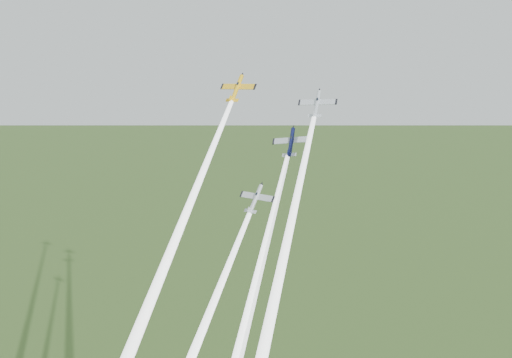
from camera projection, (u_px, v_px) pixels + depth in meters
name	position (u px, v px, depth m)	size (l,w,h in m)	color
plane_yellow	(237.00, 88.00, 136.74)	(8.65, 8.58, 1.36)	yellow
smoke_trail_yellow	(171.00, 249.00, 122.24)	(2.71, 2.71, 69.22)	white
plane_navy	(291.00, 142.00, 129.60)	(8.38, 8.32, 1.31)	#0C1037
smoke_trail_navy	(248.00, 316.00, 114.14)	(2.71, 2.71, 66.58)	white
plane_silver_right	(317.00, 104.00, 126.43)	(7.89, 7.83, 1.24)	silver
smoke_trail_silver_right	(275.00, 299.00, 109.15)	(2.71, 2.71, 74.10)	white
plane_silver_low	(256.00, 199.00, 121.75)	(7.58, 7.52, 1.19)	#B6BDC6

